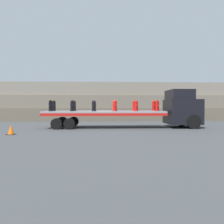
{
  "coord_description": "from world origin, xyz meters",
  "views": [
    {
      "loc": [
        -0.12,
        -17.13,
        1.69
      ],
      "look_at": [
        0.6,
        0.0,
        1.23
      ],
      "focal_mm": 35.0,
      "sensor_mm": 36.0,
      "label": 1
    }
  ],
  "objects_px": {
    "fire_hydrant_black_near_0": "(51,106)",
    "fire_hydrant_red_far_3": "(114,106)",
    "fire_hydrant_black_near_1": "(72,106)",
    "fire_hydrant_red_near_4": "(136,106)",
    "flatbed_trailer": "(97,114)",
    "fire_hydrant_black_far_0": "(54,106)",
    "traffic_cone": "(11,130)",
    "fire_hydrant_black_far_2": "(94,106)",
    "fire_hydrant_red_far_5": "(154,106)",
    "fire_hydrant_red_far_4": "(134,106)",
    "fire_hydrant_black_near_2": "(94,106)",
    "fire_hydrant_red_near_3": "(115,106)",
    "fire_hydrant_red_near_5": "(157,106)",
    "truck_cab": "(183,108)",
    "fire_hydrant_black_far_1": "(74,106)"
  },
  "relations": [
    {
      "from": "fire_hydrant_black_near_1",
      "to": "fire_hydrant_red_far_5",
      "type": "distance_m",
      "value": 6.57
    },
    {
      "from": "fire_hydrant_red_near_3",
      "to": "traffic_cone",
      "type": "height_order",
      "value": "fire_hydrant_red_near_3"
    },
    {
      "from": "fire_hydrant_red_near_3",
      "to": "fire_hydrant_red_near_4",
      "type": "xyz_separation_m",
      "value": [
        1.62,
        0.0,
        0.0
      ]
    },
    {
      "from": "fire_hydrant_black_near_2",
      "to": "fire_hydrant_red_far_3",
      "type": "relative_size",
      "value": 1.0
    },
    {
      "from": "truck_cab",
      "to": "fire_hydrant_red_far_5",
      "type": "relative_size",
      "value": 3.58
    },
    {
      "from": "fire_hydrant_black_far_2",
      "to": "fire_hydrant_red_near_5",
      "type": "distance_m",
      "value": 4.98
    },
    {
      "from": "fire_hydrant_black_far_0",
      "to": "fire_hydrant_red_far_4",
      "type": "distance_m",
      "value": 6.48
    },
    {
      "from": "fire_hydrant_black_far_2",
      "to": "fire_hydrant_red_far_5",
      "type": "xyz_separation_m",
      "value": [
        4.86,
        0.0,
        0.0
      ]
    },
    {
      "from": "fire_hydrant_black_near_0",
      "to": "fire_hydrant_black_far_2",
      "type": "height_order",
      "value": "same"
    },
    {
      "from": "flatbed_trailer",
      "to": "fire_hydrant_red_far_5",
      "type": "height_order",
      "value": "fire_hydrant_red_far_5"
    },
    {
      "from": "fire_hydrant_black_near_1",
      "to": "fire_hydrant_red_near_3",
      "type": "relative_size",
      "value": 1.0
    },
    {
      "from": "flatbed_trailer",
      "to": "traffic_cone",
      "type": "xyz_separation_m",
      "value": [
        -5.06,
        -3.93,
        -0.81
      ]
    },
    {
      "from": "flatbed_trailer",
      "to": "fire_hydrant_red_near_3",
      "type": "xyz_separation_m",
      "value": [
        1.35,
        -0.56,
        0.63
      ]
    },
    {
      "from": "flatbed_trailer",
      "to": "fire_hydrant_black_far_2",
      "type": "relative_size",
      "value": 11.19
    },
    {
      "from": "fire_hydrant_black_far_1",
      "to": "flatbed_trailer",
      "type": "bearing_deg",
      "value": -16.42
    },
    {
      "from": "fire_hydrant_black_near_0",
      "to": "fire_hydrant_red_near_3",
      "type": "bearing_deg",
      "value": 0.0
    },
    {
      "from": "fire_hydrant_black_far_2",
      "to": "fire_hydrant_red_far_3",
      "type": "distance_m",
      "value": 1.62
    },
    {
      "from": "fire_hydrant_black_near_0",
      "to": "fire_hydrant_red_far_3",
      "type": "relative_size",
      "value": 1.0
    },
    {
      "from": "fire_hydrant_black_near_2",
      "to": "fire_hydrant_red_far_5",
      "type": "xyz_separation_m",
      "value": [
        4.86,
        1.11,
        0.0
      ]
    },
    {
      "from": "fire_hydrant_black_near_2",
      "to": "fire_hydrant_red_near_5",
      "type": "relative_size",
      "value": 1.0
    },
    {
      "from": "fire_hydrant_black_far_0",
      "to": "fire_hydrant_black_far_2",
      "type": "height_order",
      "value": "same"
    },
    {
      "from": "fire_hydrant_red_near_4",
      "to": "fire_hydrant_red_near_5",
      "type": "bearing_deg",
      "value": 0.0
    },
    {
      "from": "fire_hydrant_black_near_1",
      "to": "fire_hydrant_red_near_5",
      "type": "relative_size",
      "value": 1.0
    },
    {
      "from": "fire_hydrant_red_near_3",
      "to": "fire_hydrant_red_near_4",
      "type": "height_order",
      "value": "same"
    },
    {
      "from": "fire_hydrant_red_near_4",
      "to": "fire_hydrant_red_far_5",
      "type": "distance_m",
      "value": 1.96
    },
    {
      "from": "fire_hydrant_black_near_1",
      "to": "fire_hydrant_red_near_4",
      "type": "distance_m",
      "value": 4.86
    },
    {
      "from": "fire_hydrant_black_near_1",
      "to": "fire_hydrant_black_far_1",
      "type": "height_order",
      "value": "same"
    },
    {
      "from": "fire_hydrant_red_near_4",
      "to": "fire_hydrant_red_near_5",
      "type": "xyz_separation_m",
      "value": [
        1.62,
        0.0,
        0.0
      ]
    },
    {
      "from": "fire_hydrant_black_far_0",
      "to": "traffic_cone",
      "type": "distance_m",
      "value": 4.96
    },
    {
      "from": "fire_hydrant_black_near_1",
      "to": "fire_hydrant_red_near_4",
      "type": "relative_size",
      "value": 1.0
    },
    {
      "from": "fire_hydrant_black_far_1",
      "to": "fire_hydrant_red_far_3",
      "type": "distance_m",
      "value": 3.24
    },
    {
      "from": "fire_hydrant_red_far_5",
      "to": "fire_hydrant_red_far_4",
      "type": "bearing_deg",
      "value": 180.0
    },
    {
      "from": "fire_hydrant_red_near_3",
      "to": "fire_hydrant_red_far_3",
      "type": "height_order",
      "value": "same"
    },
    {
      "from": "fire_hydrant_red_near_3",
      "to": "fire_hydrant_black_far_2",
      "type": "bearing_deg",
      "value": 145.53
    },
    {
      "from": "traffic_cone",
      "to": "truck_cab",
      "type": "bearing_deg",
      "value": 18.35
    },
    {
      "from": "fire_hydrant_black_near_1",
      "to": "traffic_cone",
      "type": "distance_m",
      "value": 4.85
    },
    {
      "from": "traffic_cone",
      "to": "fire_hydrant_black_far_0",
      "type": "bearing_deg",
      "value": 70.96
    },
    {
      "from": "fire_hydrant_black_near_0",
      "to": "fire_hydrant_red_far_3",
      "type": "bearing_deg",
      "value": 12.89
    },
    {
      "from": "fire_hydrant_black_far_1",
      "to": "fire_hydrant_red_near_4",
      "type": "xyz_separation_m",
      "value": [
        4.86,
        -1.11,
        0.0
      ]
    },
    {
      "from": "flatbed_trailer",
      "to": "fire_hydrant_black_far_0",
      "type": "bearing_deg",
      "value": 170.99
    },
    {
      "from": "fire_hydrant_black_near_1",
      "to": "traffic_cone",
      "type": "xyz_separation_m",
      "value": [
        -3.17,
        -3.38,
        -1.44
      ]
    },
    {
      "from": "fire_hydrant_red_near_4",
      "to": "traffic_cone",
      "type": "height_order",
      "value": "fire_hydrant_red_near_4"
    },
    {
      "from": "fire_hydrant_black_far_0",
      "to": "fire_hydrant_red_far_4",
      "type": "relative_size",
      "value": 1.0
    },
    {
      "from": "truck_cab",
      "to": "fire_hydrant_red_near_3",
      "type": "bearing_deg",
      "value": -174.18
    },
    {
      "from": "fire_hydrant_black_far_2",
      "to": "fire_hydrant_red_near_5",
      "type": "relative_size",
      "value": 1.0
    },
    {
      "from": "truck_cab",
      "to": "fire_hydrant_red_far_4",
      "type": "relative_size",
      "value": 3.58
    },
    {
      "from": "fire_hydrant_red_far_4",
      "to": "fire_hydrant_red_near_5",
      "type": "height_order",
      "value": "same"
    },
    {
      "from": "truck_cab",
      "to": "fire_hydrant_black_near_1",
      "type": "distance_m",
      "value": 8.71
    },
    {
      "from": "fire_hydrant_red_far_4",
      "to": "fire_hydrant_black_near_2",
      "type": "bearing_deg",
      "value": -161.06
    },
    {
      "from": "flatbed_trailer",
      "to": "fire_hydrant_black_near_1",
      "type": "distance_m",
      "value": 2.07
    }
  ]
}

